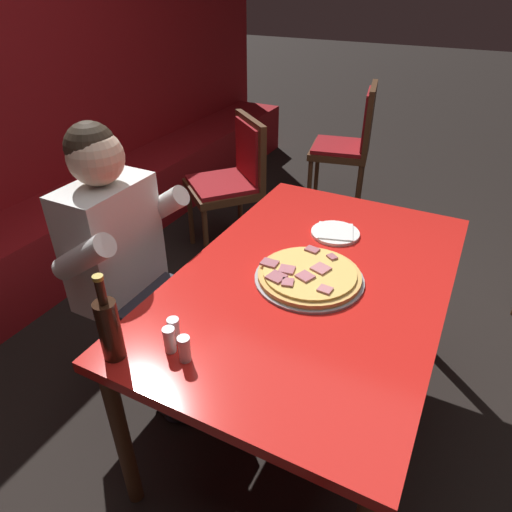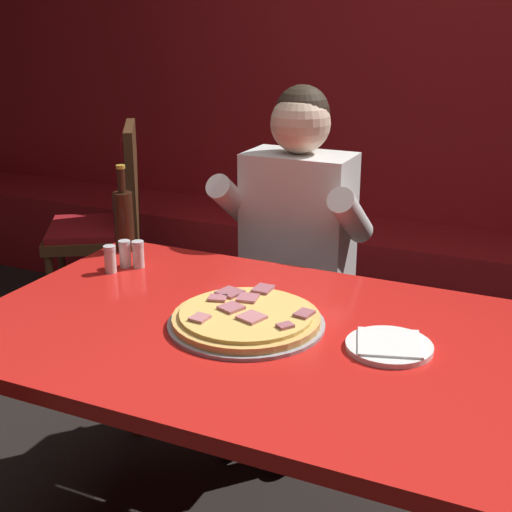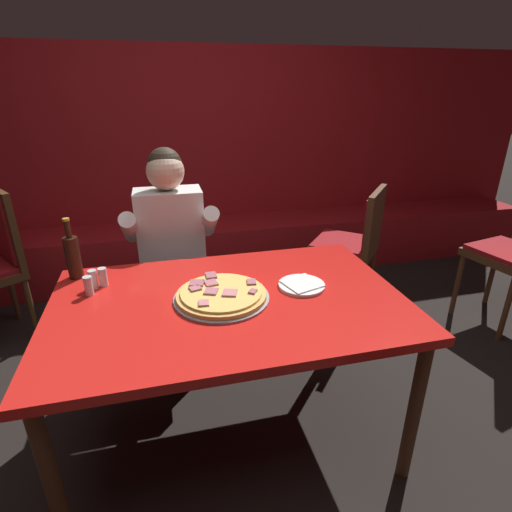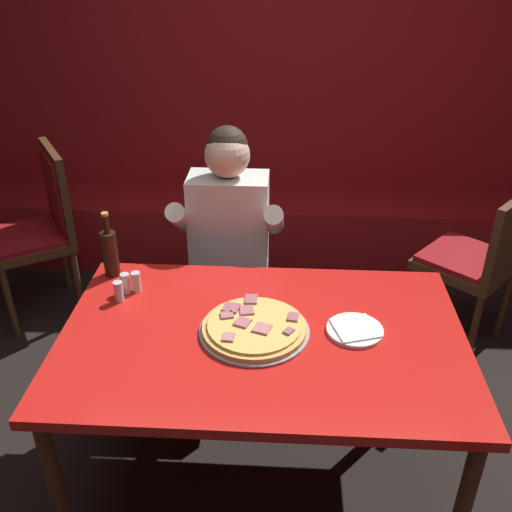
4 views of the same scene
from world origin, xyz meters
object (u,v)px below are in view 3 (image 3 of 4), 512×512
plate_white_paper (302,285)px  shaker_parmesan (89,287)px  shaker_black_pepper (93,280)px  dining_chair_by_booth (354,239)px  shaker_oregano (103,278)px  main_dining_table (229,313)px  beer_bottle (73,256)px  pizza (221,295)px  diner_seated_blue_shirt (173,250)px

plate_white_paper → shaker_parmesan: size_ratio=2.44×
shaker_black_pepper → dining_chair_by_booth: dining_chair_by_booth is taller
plate_white_paper → dining_chair_by_booth: bearing=51.3°
shaker_oregano → shaker_black_pepper: 0.04m
main_dining_table → plate_white_paper: bearing=5.3°
main_dining_table → beer_bottle: beer_bottle is taller
main_dining_table → shaker_oregano: shaker_oregano is taller
main_dining_table → beer_bottle: 0.79m
shaker_parmesan → dining_chair_by_booth: dining_chair_by_booth is taller
shaker_parmesan → dining_chair_by_booth: bearing=25.4°
main_dining_table → shaker_oregano: bearing=153.9°
main_dining_table → shaker_black_pepper: shaker_black_pepper is taller
beer_bottle → shaker_black_pepper: size_ratio=3.40×
pizza → beer_bottle: 0.74m
main_dining_table → dining_chair_by_booth: size_ratio=1.59×
diner_seated_blue_shirt → shaker_black_pepper: bearing=-127.9°
shaker_oregano → diner_seated_blue_shirt: diner_seated_blue_shirt is taller
plate_white_paper → shaker_oregano: size_ratio=2.44×
beer_bottle → dining_chair_by_booth: bearing=18.8°
beer_bottle → dining_chair_by_booth: 1.88m
beer_bottle → diner_seated_blue_shirt: (0.46, 0.33, -0.15)m
beer_bottle → diner_seated_blue_shirt: diner_seated_blue_shirt is taller
main_dining_table → plate_white_paper: size_ratio=7.08×
pizza → dining_chair_by_booth: (1.13, 0.97, -0.21)m
main_dining_table → shaker_oregano: size_ratio=17.28×
plate_white_paper → shaker_parmesan: (-0.92, 0.15, 0.03)m
pizza → shaker_black_pepper: size_ratio=4.74×
plate_white_paper → shaker_oregano: 0.90m
shaker_oregano → dining_chair_by_booth: size_ratio=0.09×
shaker_black_pepper → diner_seated_blue_shirt: 0.60m
shaker_parmesan → main_dining_table: bearing=-17.5°
pizza → shaker_parmesan: size_ratio=4.74×
main_dining_table → pizza: bearing=164.0°
pizza → shaker_black_pepper: (-0.54, 0.24, 0.02)m
diner_seated_blue_shirt → shaker_oregano: bearing=-125.5°
pizza → shaker_oregano: (-0.50, 0.25, 0.02)m
shaker_oregano → dining_chair_by_booth: 1.79m
shaker_oregano → beer_bottle: bearing=137.9°
main_dining_table → diner_seated_blue_shirt: diner_seated_blue_shirt is taller
main_dining_table → dining_chair_by_booth: 1.48m
shaker_oregano → diner_seated_blue_shirt: size_ratio=0.07×
shaker_parmesan → diner_seated_blue_shirt: bearing=54.6°
beer_bottle → shaker_parmesan: (0.08, -0.20, -0.07)m
shaker_parmesan → shaker_black_pepper: bearing=79.4°
shaker_oregano → main_dining_table: bearing=-26.1°
plate_white_paper → shaker_oregano: shaker_oregano is taller
pizza → shaker_oregano: size_ratio=4.74×
plate_white_paper → shaker_black_pepper: shaker_black_pepper is taller
plate_white_paper → beer_bottle: (-1.00, 0.35, 0.10)m
shaker_oregano → shaker_black_pepper: size_ratio=1.00×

